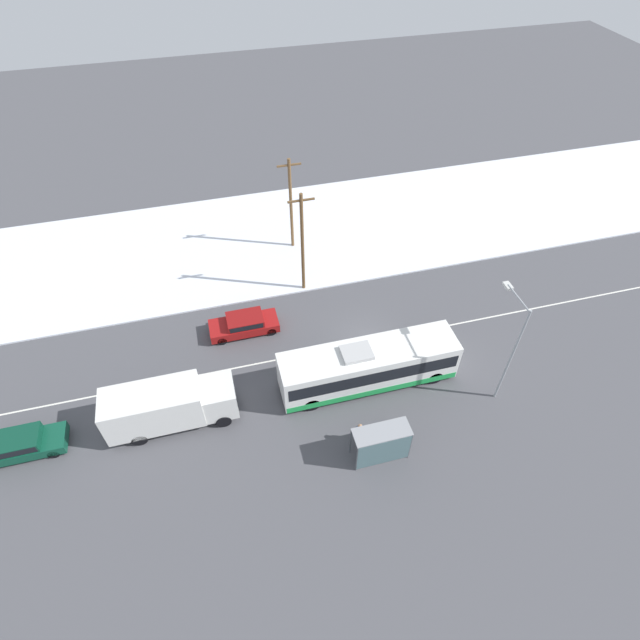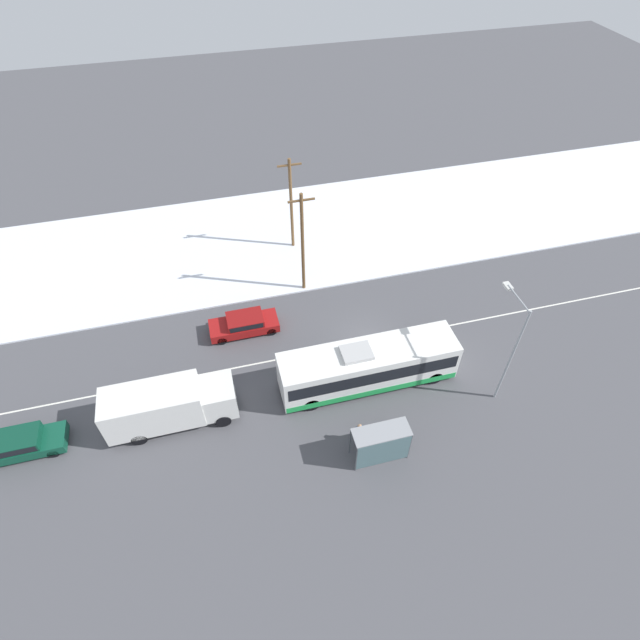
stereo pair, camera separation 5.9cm
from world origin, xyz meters
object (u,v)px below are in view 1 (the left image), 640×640
object	(u,v)px
sedan_car	(244,323)
bus_shelter	(383,443)
box_truck	(168,405)
utility_pole_snowlot	(291,204)
parked_car_near_truck	(21,444)
pedestrian_at_stop	(360,431)
city_bus	(368,366)
streetlamp	(511,339)
utility_pole_roadside	(302,243)

from	to	relation	value
sedan_car	bus_shelter	distance (m)	12.94
box_truck	utility_pole_snowlot	bearing A→B (deg)	54.49
bus_shelter	utility_pole_snowlot	world-z (taller)	utility_pole_snowlot
box_truck	sedan_car	xyz separation A→B (m)	(5.22, 6.16, -0.90)
utility_pole_snowlot	bus_shelter	bearing A→B (deg)	-88.59
box_truck	parked_car_near_truck	distance (m)	8.15
box_truck	pedestrian_at_stop	size ratio (longest dim) A/B	4.43
city_bus	sedan_car	bearing A→B (deg)	137.16
streetlamp	utility_pole_roadside	xyz separation A→B (m)	(-9.07, 12.06, -0.42)
parked_car_near_truck	sedan_car	bearing A→B (deg)	24.31
streetlamp	city_bus	bearing A→B (deg)	160.31
parked_car_near_truck	pedestrian_at_stop	xyz separation A→B (m)	(18.25, -4.16, 0.26)
parked_car_near_truck	streetlamp	bearing A→B (deg)	-5.90
parked_car_near_truck	pedestrian_at_stop	bearing A→B (deg)	-12.83
utility_pole_roadside	parked_car_near_truck	bearing A→B (deg)	-153.12
sedan_car	utility_pole_snowlot	xyz separation A→B (m)	(5.25, 8.51, 3.33)
bus_shelter	streetlamp	world-z (taller)	streetlamp
sedan_car	box_truck	bearing A→B (deg)	49.75
sedan_car	streetlamp	world-z (taller)	streetlamp
utility_pole_roadside	utility_pole_snowlot	size ratio (longest dim) A/B	1.05
parked_car_near_truck	utility_pole_snowlot	distance (m)	23.80
utility_pole_roadside	bus_shelter	bearing A→B (deg)	-86.79
pedestrian_at_stop	utility_pole_roadside	size ratio (longest dim) A/B	0.20
utility_pole_roadside	utility_pole_snowlot	distance (m)	5.30
utility_pole_snowlot	streetlamp	bearing A→B (deg)	-63.27
utility_pole_roadside	city_bus	bearing A→B (deg)	-79.17
streetlamp	utility_pole_roadside	world-z (taller)	utility_pole_roadside
utility_pole_snowlot	utility_pole_roadside	bearing A→B (deg)	-93.62
pedestrian_at_stop	utility_pole_roadside	xyz separation A→B (m)	(-0.02, 13.39, 3.24)
box_truck	parked_car_near_truck	size ratio (longest dim) A/B	1.63
parked_car_near_truck	streetlamp	distance (m)	27.72
city_bus	bus_shelter	xyz separation A→B (m)	(-0.98, -5.32, 0.15)
box_truck	streetlamp	distance (m)	19.62
bus_shelter	pedestrian_at_stop	bearing A→B (deg)	120.14
sedan_car	parked_car_near_truck	xyz separation A→B (m)	(-13.31, -6.02, 0.01)
parked_car_near_truck	utility_pole_roadside	xyz separation A→B (m)	(18.23, 9.24, 3.50)
sedan_car	utility_pole_roadside	bearing A→B (deg)	-146.75
sedan_car	city_bus	bearing A→B (deg)	137.16
city_bus	utility_pole_snowlot	size ratio (longest dim) A/B	1.40
sedan_car	utility_pole_snowlot	bearing A→B (deg)	-121.68
streetlamp	pedestrian_at_stop	bearing A→B (deg)	-171.59
utility_pole_roadside	sedan_car	bearing A→B (deg)	-146.75
bus_shelter	parked_car_near_truck	bearing A→B (deg)	163.78
bus_shelter	streetlamp	bearing A→B (deg)	18.30
box_truck	utility_pole_roadside	size ratio (longest dim) A/B	0.90
sedan_car	parked_car_near_truck	size ratio (longest dim) A/B	1.04
box_truck	sedan_car	size ratio (longest dim) A/B	1.57
streetlamp	box_truck	bearing A→B (deg)	172.07
city_bus	streetlamp	size ratio (longest dim) A/B	1.47
bus_shelter	utility_pole_roadside	distance (m)	15.03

